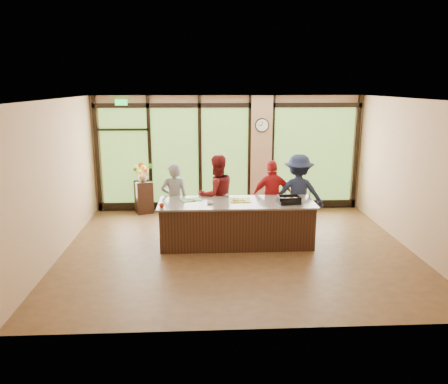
{
  "coord_description": "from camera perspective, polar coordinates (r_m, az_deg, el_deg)",
  "views": [
    {
      "loc": [
        -0.7,
        -8.34,
        3.27
      ],
      "look_at": [
        -0.25,
        0.4,
        1.11
      ],
      "focal_mm": 35.0,
      "sensor_mm": 36.0,
      "label": 1
    }
  ],
  "objects": [
    {
      "name": "ceiling",
      "position": [
        8.37,
        1.91,
        12.04
      ],
      "size": [
        7.0,
        7.0,
        0.0
      ],
      "primitive_type": "plane",
      "rotation": [
        3.14,
        0.0,
        0.0
      ],
      "color": "silver",
      "rests_on": "back_wall"
    },
    {
      "name": "red_ramekin",
      "position": [
        8.63,
        -8.14,
        -1.77
      ],
      "size": [
        0.13,
        0.13,
        0.08
      ],
      "primitive_type": "imported",
      "rotation": [
        0.0,
        0.0,
        -0.41
      ],
      "color": "#9D280F",
      "rests_on": "countertop"
    },
    {
      "name": "bar_cart",
      "position": [
        11.1,
        9.38,
        -0.47
      ],
      "size": [
        0.73,
        0.49,
        0.92
      ],
      "rotation": [
        0.0,
        0.0,
        -0.17
      ],
      "color": "black",
      "rests_on": "floor"
    },
    {
      "name": "island_base",
      "position": [
        9.11,
        1.62,
        -4.2
      ],
      "size": [
        3.1,
        1.0,
        0.88
      ],
      "primitive_type": "cube",
      "color": "black",
      "rests_on": "floor"
    },
    {
      "name": "back_wall",
      "position": [
        11.5,
        0.6,
        5.03
      ],
      "size": [
        7.0,
        0.0,
        7.0
      ],
      "primitive_type": "plane",
      "rotation": [
        1.57,
        0.0,
        0.0
      ],
      "color": "tan",
      "rests_on": "floor"
    },
    {
      "name": "prep_bowl_far",
      "position": [
        9.43,
        0.33,
        -0.42
      ],
      "size": [
        0.18,
        0.18,
        0.04
      ],
      "primitive_type": "imported",
      "rotation": [
        0.0,
        0.0,
        -0.3
      ],
      "color": "silver",
      "rests_on": "countertop"
    },
    {
      "name": "cook_left",
      "position": [
        9.69,
        -6.49,
        -0.94
      ],
      "size": [
        0.63,
        0.45,
        1.61
      ],
      "primitive_type": "imported",
      "rotation": [
        0.0,
        0.0,
        3.26
      ],
      "color": "gray",
      "rests_on": "floor"
    },
    {
      "name": "cutting_board_right",
      "position": [
        9.13,
        2.08,
        -0.99
      ],
      "size": [
        0.41,
        0.32,
        0.01
      ],
      "primitive_type": "cube",
      "rotation": [
        0.0,
        0.0,
        -0.07
      ],
      "color": "gold",
      "rests_on": "countertop"
    },
    {
      "name": "prep_bowl_mid",
      "position": [
        9.04,
        1.6,
        -1.04
      ],
      "size": [
        0.18,
        0.18,
        0.04
      ],
      "primitive_type": "imported",
      "rotation": [
        0.0,
        0.0,
        0.38
      ],
      "color": "silver",
      "rests_on": "countertop"
    },
    {
      "name": "mixing_bowl",
      "position": [
        9.08,
        8.05,
        -0.99
      ],
      "size": [
        0.35,
        0.35,
        0.08
      ],
      "primitive_type": "imported",
      "rotation": [
        0.0,
        0.0,
        0.09
      ],
      "color": "silver",
      "rests_on": "countertop"
    },
    {
      "name": "prep_bowl_near",
      "position": [
        8.83,
        -1.82,
        -1.41
      ],
      "size": [
        0.16,
        0.16,
        0.04
      ],
      "primitive_type": "imported",
      "rotation": [
        0.0,
        0.0,
        0.21
      ],
      "color": "silver",
      "rests_on": "countertop"
    },
    {
      "name": "left_wall",
      "position": [
        8.97,
        -21.06,
        1.58
      ],
      "size": [
        0.0,
        6.0,
        6.0
      ],
      "primitive_type": "plane",
      "rotation": [
        1.57,
        0.0,
        1.57
      ],
      "color": "tan",
      "rests_on": "floor"
    },
    {
      "name": "roasting_pan",
      "position": [
        8.96,
        8.46,
        -1.21
      ],
      "size": [
        0.47,
        0.39,
        0.08
      ],
      "primitive_type": "cube",
      "rotation": [
        0.0,
        0.0,
        0.11
      ],
      "color": "black",
      "rests_on": "countertop"
    },
    {
      "name": "cutting_board_center",
      "position": [
        9.05,
        2.12,
        -1.12
      ],
      "size": [
        0.43,
        0.33,
        0.01
      ],
      "primitive_type": "cube",
      "rotation": [
        0.0,
        0.0,
        0.03
      ],
      "color": "gold",
      "rests_on": "countertop"
    },
    {
      "name": "countertop",
      "position": [
        8.98,
        1.64,
        -1.41
      ],
      "size": [
        3.2,
        1.1,
        0.04
      ],
      "primitive_type": "cube",
      "color": "gray",
      "rests_on": "island_base"
    },
    {
      "name": "right_wall",
      "position": [
        9.5,
        23.38,
        2.01
      ],
      "size": [
        0.0,
        6.0,
        6.0
      ],
      "primitive_type": "plane",
      "rotation": [
        1.57,
        0.0,
        -1.57
      ],
      "color": "tan",
      "rests_on": "floor"
    },
    {
      "name": "cook_midright",
      "position": [
        9.85,
        6.31,
        -0.6
      ],
      "size": [
        1.0,
        0.51,
        1.64
      ],
      "primitive_type": "imported",
      "rotation": [
        0.0,
        0.0,
        3.26
      ],
      "color": "#AE1A1E",
      "rests_on": "floor"
    },
    {
      "name": "cook_midleft",
      "position": [
        9.65,
        -0.97,
        -0.38
      ],
      "size": [
        1.06,
        0.96,
        1.78
      ],
      "primitive_type": "imported",
      "rotation": [
        0.0,
        0.0,
        3.55
      ],
      "color": "maroon",
      "rests_on": "floor"
    },
    {
      "name": "wall_clock",
      "position": [
        11.36,
        4.98,
        8.68
      ],
      "size": [
        0.36,
        0.04,
        0.36
      ],
      "color": "black",
      "rests_on": "window_wall"
    },
    {
      "name": "cook_right",
      "position": [
        9.94,
        9.65,
        -0.18
      ],
      "size": [
        1.25,
        0.86,
        1.77
      ],
      "primitive_type": "imported",
      "rotation": [
        0.0,
        0.0,
        2.96
      ],
      "color": "#1C233E",
      "rests_on": "floor"
    },
    {
      "name": "flower_stand",
      "position": [
        11.55,
        -10.42,
        -0.64
      ],
      "size": [
        0.54,
        0.54,
        0.84
      ],
      "primitive_type": "cube",
      "rotation": [
        0.0,
        0.0,
        0.36
      ],
      "color": "black",
      "rests_on": "floor"
    },
    {
      "name": "cutting_board_left",
      "position": [
        9.14,
        -4.48,
        -1.01
      ],
      "size": [
        0.47,
        0.41,
        0.01
      ],
      "primitive_type": "cube",
      "rotation": [
        0.0,
        0.0,
        0.34
      ],
      "color": "#4B8630",
      "rests_on": "countertop"
    },
    {
      "name": "window_wall",
      "position": [
        11.48,
        1.43,
        4.48
      ],
      "size": [
        6.9,
        0.12,
        3.0
      ],
      "color": "tan",
      "rests_on": "floor"
    },
    {
      "name": "flower_vase",
      "position": [
        11.42,
        -10.54,
        2.1
      ],
      "size": [
        0.31,
        0.31,
        0.29
      ],
      "primitive_type": "imported",
      "rotation": [
        0.0,
        0.0,
        0.13
      ],
      "color": "#927850",
      "rests_on": "flower_stand"
    },
    {
      "name": "floor",
      "position": [
        8.98,
        1.76,
        -7.46
      ],
      "size": [
        7.0,
        7.0,
        0.0
      ],
      "primitive_type": "plane",
      "color": "#4E321B",
      "rests_on": "ground"
    }
  ]
}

